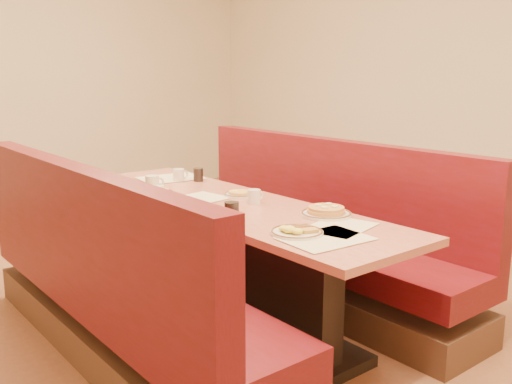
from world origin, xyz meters
TOP-DOWN VIEW (x-y plane):
  - ground at (0.00, 0.00)m, footprint 8.00×8.00m
  - diner_table at (0.00, 0.00)m, footprint 0.70×2.50m
  - booth_left at (-0.73, 0.00)m, footprint 0.55×2.50m
  - booth_right at (0.73, 0.00)m, footprint 0.55×2.50m
  - placemat_near_left at (-0.11, -0.91)m, footprint 0.40×0.31m
  - placemat_near_right at (0.08, -0.82)m, footprint 0.41×0.34m
  - placemat_far_left at (-0.12, 0.14)m, footprint 0.39×0.32m
  - placemat_far_right at (0.12, 0.84)m, footprint 0.46×0.36m
  - pancake_plate at (0.20, -0.62)m, footprint 0.27×0.27m
  - eggs_plate at (-0.16, -0.78)m, footprint 0.25×0.25m
  - extra_plate_mid at (0.15, 0.06)m, footprint 0.20×0.20m
  - extra_plate_far at (-0.25, 0.39)m, footprint 0.24×0.24m
  - coffee_mug_a at (0.09, -0.15)m, footprint 0.11×0.08m
  - coffee_mug_b at (-0.28, 0.30)m, footprint 0.10×0.07m
  - coffee_mug_c at (0.12, 0.72)m, footprint 0.11×0.08m
  - coffee_mug_d at (-0.17, 0.56)m, footprint 0.12×0.09m
  - soda_tumbler_near at (-0.25, -0.40)m, footprint 0.07×0.07m
  - soda_tumbler_mid at (0.22, 0.63)m, footprint 0.07×0.07m

SIDE VIEW (x-z plane):
  - ground at x=0.00m, z-range 0.00..0.00m
  - booth_left at x=-0.73m, z-range -0.16..0.89m
  - booth_right at x=0.73m, z-range -0.16..0.89m
  - diner_table at x=0.00m, z-range 0.00..0.75m
  - placemat_near_left at x=-0.11m, z-range 0.75..0.76m
  - placemat_near_right at x=0.08m, z-range 0.75..0.76m
  - placemat_far_left at x=-0.12m, z-range 0.75..0.76m
  - placemat_far_right at x=0.12m, z-range 0.75..0.76m
  - extra_plate_mid at x=0.15m, z-range 0.74..0.78m
  - eggs_plate at x=-0.16m, z-range 0.74..0.79m
  - extra_plate_far at x=-0.25m, z-range 0.74..0.79m
  - pancake_plate at x=0.20m, z-range 0.74..0.80m
  - coffee_mug_b at x=-0.28m, z-range 0.75..0.83m
  - coffee_mug_a at x=0.09m, z-range 0.75..0.83m
  - coffee_mug_c at x=0.12m, z-range 0.75..0.84m
  - soda_tumbler_mid at x=0.22m, z-range 0.75..0.84m
  - coffee_mug_d at x=-0.17m, z-range 0.75..0.85m
  - soda_tumbler_near at x=-0.25m, z-range 0.75..0.85m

